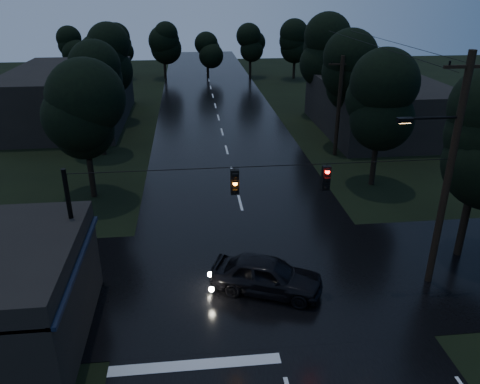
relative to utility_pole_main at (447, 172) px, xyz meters
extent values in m
cube|color=black|center=(-7.41, 19.00, -5.26)|extent=(12.00, 120.00, 0.02)
cube|color=black|center=(-7.41, 1.00, -5.26)|extent=(60.00, 9.00, 0.02)
cube|color=black|center=(-14.41, -2.00, -2.06)|extent=(0.30, 7.00, 0.15)
cylinder|color=black|center=(-14.61, -5.00, -3.76)|extent=(0.10, 0.10, 3.00)
cylinder|color=black|center=(-14.61, 1.00, -3.76)|extent=(0.10, 0.10, 3.00)
cube|color=#FFD166|center=(-14.46, -3.50, -2.76)|extent=(0.06, 1.60, 0.50)
cube|color=#FFD166|center=(-14.46, -0.80, -2.76)|extent=(0.06, 1.20, 0.50)
cube|color=black|center=(6.59, 23.00, -3.06)|extent=(10.00, 14.00, 4.40)
cube|color=black|center=(-21.41, 29.00, -2.76)|extent=(10.00, 16.00, 5.00)
cylinder|color=black|center=(0.09, 0.00, -0.26)|extent=(0.30, 0.30, 10.00)
cube|color=black|center=(0.09, 0.00, 4.14)|extent=(2.00, 0.12, 0.12)
cylinder|color=black|center=(-1.01, 0.00, 2.24)|extent=(2.20, 0.10, 0.10)
cube|color=black|center=(-2.11, 0.00, 2.19)|extent=(0.60, 0.25, 0.18)
cube|color=#FFB266|center=(-2.11, 0.00, 2.09)|extent=(0.45, 0.18, 0.03)
cylinder|color=black|center=(0.89, 17.00, -1.51)|extent=(0.30, 0.30, 7.50)
cube|color=black|center=(0.89, 17.00, 1.64)|extent=(2.00, 0.12, 0.12)
cylinder|color=black|center=(-14.91, 0.00, -2.26)|extent=(0.18, 0.18, 6.00)
cylinder|color=black|center=(-7.41, 0.00, 0.54)|extent=(15.00, 0.03, 0.03)
cube|color=black|center=(-8.61, 0.00, -0.06)|extent=(0.32, 0.25, 1.00)
sphere|color=orange|center=(-8.61, -0.15, -0.06)|extent=(0.18, 0.18, 0.18)
cube|color=black|center=(-5.01, 0.00, -0.06)|extent=(0.32, 0.25, 1.00)
sphere|color=#FF0C07|center=(-5.01, -0.15, -0.06)|extent=(0.18, 0.18, 0.18)
cylinder|color=black|center=(2.59, 2.00, -3.86)|extent=(0.36, 0.36, 2.80)
sphere|color=black|center=(2.59, 2.00, -0.46)|extent=(4.48, 4.48, 4.48)
cylinder|color=black|center=(-16.41, 11.00, -4.03)|extent=(0.36, 0.36, 2.45)
sphere|color=black|center=(-16.41, 11.00, -1.06)|extent=(3.92, 3.92, 3.92)
sphere|color=black|center=(-16.41, 11.00, -0.01)|extent=(3.92, 3.92, 3.92)
sphere|color=black|center=(-16.41, 11.00, 1.04)|extent=(3.92, 3.92, 3.92)
cylinder|color=black|center=(-17.01, 19.00, -3.95)|extent=(0.36, 0.36, 2.62)
sphere|color=black|center=(-17.01, 19.00, -0.76)|extent=(4.20, 4.20, 4.20)
sphere|color=black|center=(-17.01, 19.00, 0.37)|extent=(4.20, 4.20, 4.20)
sphere|color=black|center=(-17.01, 19.00, 1.49)|extent=(4.20, 4.20, 4.20)
cylinder|color=black|center=(-17.61, 29.00, -3.86)|extent=(0.36, 0.36, 2.80)
sphere|color=black|center=(-17.61, 29.00, -0.46)|extent=(4.48, 4.48, 4.48)
sphere|color=black|center=(-17.61, 29.00, 0.74)|extent=(4.48, 4.48, 4.48)
sphere|color=black|center=(-17.61, 29.00, 1.94)|extent=(4.48, 4.48, 4.48)
cylinder|color=black|center=(1.59, 11.00, -3.95)|extent=(0.36, 0.36, 2.62)
sphere|color=black|center=(1.59, 11.00, -0.76)|extent=(4.20, 4.20, 4.20)
sphere|color=black|center=(1.59, 11.00, 0.37)|extent=(4.20, 4.20, 4.20)
sphere|color=black|center=(1.59, 11.00, 1.49)|extent=(4.20, 4.20, 4.20)
cylinder|color=black|center=(2.19, 19.00, -3.86)|extent=(0.36, 0.36, 2.80)
sphere|color=black|center=(2.19, 19.00, -0.46)|extent=(4.48, 4.48, 4.48)
sphere|color=black|center=(2.19, 19.00, 0.74)|extent=(4.48, 4.48, 4.48)
sphere|color=black|center=(2.19, 19.00, 1.94)|extent=(4.48, 4.48, 4.48)
cylinder|color=black|center=(2.79, 29.00, -3.77)|extent=(0.36, 0.36, 2.97)
sphere|color=black|center=(2.79, 29.00, -0.16)|extent=(4.76, 4.76, 4.76)
sphere|color=black|center=(2.79, 29.00, 1.12)|extent=(4.76, 4.76, 4.76)
sphere|color=black|center=(2.79, 29.00, 2.39)|extent=(4.76, 4.76, 4.76)
imported|color=black|center=(-7.24, 0.02, -4.45)|extent=(5.12, 3.54, 1.62)
camera|label=1|loc=(-10.21, -16.53, 6.90)|focal=35.00mm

